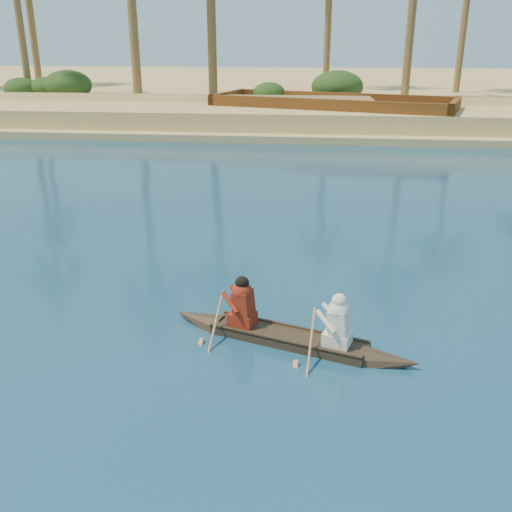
# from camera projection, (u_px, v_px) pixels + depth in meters

# --- Properties ---
(ground) EXTENTS (160.00, 160.00, 0.00)m
(ground) POSITION_uv_depth(u_px,v_px,m) (228.00, 441.00, 7.31)
(ground) COLOR #0B2647
(ground) RESTS_ON ground
(sandy_embankment) EXTENTS (150.00, 51.00, 1.50)m
(sandy_embankment) POSITION_uv_depth(u_px,v_px,m) (312.00, 90.00, 50.64)
(sandy_embankment) COLOR tan
(sandy_embankment) RESTS_ON ground
(shrub_cluster) EXTENTS (100.00, 6.00, 2.40)m
(shrub_cluster) POSITION_uv_depth(u_px,v_px,m) (307.00, 100.00, 36.12)
(shrub_cluster) COLOR #233E16
(shrub_cluster) RESTS_ON ground
(canoe) EXTENTS (4.38, 1.92, 1.22)m
(canoe) POSITION_uv_depth(u_px,v_px,m) (288.00, 330.00, 9.61)
(canoe) COLOR #382D1E
(canoe) RESTS_ON ground
(barge_mid) EXTENTS (13.99, 7.95, 2.21)m
(barge_mid) POSITION_uv_depth(u_px,v_px,m) (332.00, 116.00, 31.93)
(barge_mid) COLOR #5E3714
(barge_mid) RESTS_ON ground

